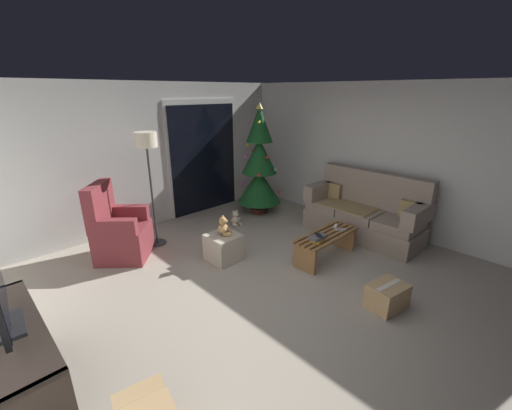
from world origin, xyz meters
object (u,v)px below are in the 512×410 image
object	(u,v)px
armchair	(119,232)
couch	(364,213)
ottoman	(224,247)
coffee_table	(326,242)
book_stack	(318,238)
remote_white	(335,226)
floor_lamp	(147,151)
teddy_bear_cream_by_tree	(236,219)
christmas_tree	(259,167)
cell_phone	(319,235)
remote_silver	(341,230)
cardboard_box_taped_mid_floor	(387,296)
teddy_bear_honey	(224,227)
media_shelf	(18,375)

from	to	relation	value
armchair	couch	bearing A→B (deg)	-32.46
armchair	ottoman	size ratio (longest dim) A/B	2.57
coffee_table	book_stack	bearing A→B (deg)	-170.40
coffee_table	remote_white	bearing A→B (deg)	10.16
floor_lamp	teddy_bear_cream_by_tree	world-z (taller)	floor_lamp
christmas_tree	armchair	world-z (taller)	christmas_tree
coffee_table	floor_lamp	distance (m)	2.95
couch	christmas_tree	distance (m)	2.16
ottoman	couch	bearing A→B (deg)	-23.45
coffee_table	armchair	size ratio (longest dim) A/B	0.97
cell_phone	ottoman	world-z (taller)	cell_phone
coffee_table	remote_silver	distance (m)	0.30
coffee_table	remote_silver	size ratio (longest dim) A/B	7.05
christmas_tree	floor_lamp	xyz separation A→B (m)	(-2.22, 0.11, 0.56)
coffee_table	book_stack	size ratio (longest dim) A/B	4.31
remote_silver	cardboard_box_taped_mid_floor	xyz separation A→B (m)	(-0.71, -1.08, -0.26)
coffee_table	ottoman	distance (m)	1.49
remote_white	cell_phone	xyz separation A→B (m)	(-0.59, -0.11, 0.08)
cell_phone	teddy_bear_honey	distance (m)	1.33
book_stack	cardboard_box_taped_mid_floor	xyz separation A→B (m)	(-0.16, -1.10, -0.30)
couch	book_stack	world-z (taller)	couch
media_shelf	teddy_bear_honey	distance (m)	2.73
armchair	media_shelf	bearing A→B (deg)	-128.95
cell_phone	teddy_bear_honey	bearing A→B (deg)	160.51
christmas_tree	cardboard_box_taped_mid_floor	world-z (taller)	christmas_tree
armchair	teddy_bear_honey	size ratio (longest dim) A/B	3.96
ottoman	teddy_bear_honey	bearing A→B (deg)	-42.98
armchair	floor_lamp	size ratio (longest dim) A/B	0.63
couch	ottoman	xyz separation A→B (m)	(-2.25, 0.98, -0.20)
cell_phone	teddy_bear_honey	size ratio (longest dim) A/B	0.50
book_stack	cell_phone	world-z (taller)	cell_phone
media_shelf	armchair	bearing A→B (deg)	51.05
teddy_bear_cream_by_tree	cardboard_box_taped_mid_floor	size ratio (longest dim) A/B	0.60
couch	cell_phone	size ratio (longest dim) A/B	13.54
couch	coffee_table	size ratio (longest dim) A/B	1.77
media_shelf	floor_lamp	bearing A→B (deg)	42.52
ottoman	teddy_bear_cream_by_tree	size ratio (longest dim) A/B	1.54
teddy_bear_honey	teddy_bear_cream_by_tree	size ratio (longest dim) A/B	1.00
book_stack	cell_phone	distance (m)	0.05
coffee_table	armchair	distance (m)	3.02
remote_silver	cell_phone	world-z (taller)	cell_phone
couch	cardboard_box_taped_mid_floor	world-z (taller)	couch
remote_silver	ottoman	world-z (taller)	remote_silver
cell_phone	christmas_tree	size ratio (longest dim) A/B	0.07
couch	media_shelf	distance (m)	4.85
christmas_tree	ottoman	distance (m)	2.19
couch	teddy_bear_cream_by_tree	xyz separation A→B (m)	(-1.28, 1.84, -0.28)
book_stack	floor_lamp	xyz separation A→B (m)	(-1.25, 2.23, 1.06)
coffee_table	ottoman	bearing A→B (deg)	137.02
cell_phone	media_shelf	bearing A→B (deg)	-150.80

